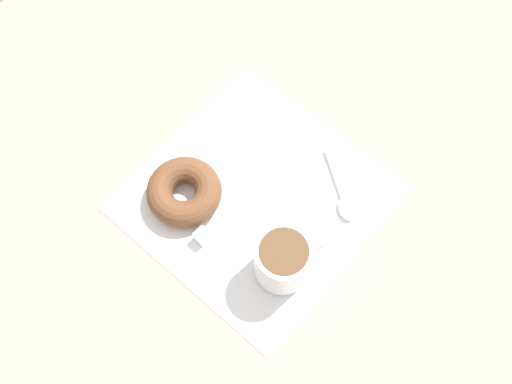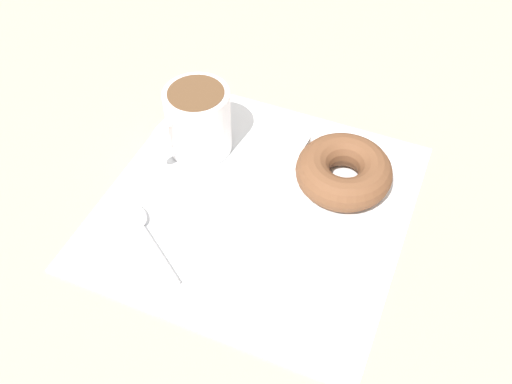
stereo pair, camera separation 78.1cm
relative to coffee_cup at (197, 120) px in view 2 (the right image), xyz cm
name	(u,v)px [view 2 (the right image)]	position (x,y,z in cm)	size (l,w,h in cm)	color
ground_plane	(232,215)	(6.89, 8.04, -5.59)	(120.00, 120.00, 2.00)	tan
napkin	(256,205)	(5.11, 10.24, -4.44)	(32.96, 32.96, 0.30)	white
coffee_cup	(197,120)	(0.00, 0.00, 0.00)	(10.62, 7.68, 8.32)	white
donut	(344,171)	(-2.12, 17.76, -2.36)	(11.00, 11.00, 3.88)	brown
spoon	(141,225)	(13.59, 0.58, -3.89)	(7.42, 10.98, 0.90)	silver
sugar_cube	(300,145)	(-4.80, 11.25, -3.32)	(1.94, 1.94, 1.94)	white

